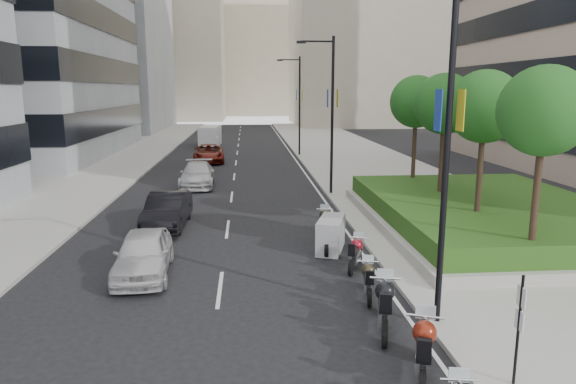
{
  "coord_description": "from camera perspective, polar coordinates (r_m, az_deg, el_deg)",
  "views": [
    {
      "loc": [
        -0.61,
        -11.17,
        6.1
      ],
      "look_at": [
        1.05,
        9.19,
        2.0
      ],
      "focal_mm": 32.0,
      "sensor_mm": 36.0,
      "label": 1
    }
  ],
  "objects": [
    {
      "name": "motorcycle_2",
      "position": [
        13.69,
        10.7,
        -12.32
      ],
      "size": [
        0.92,
        2.39,
        1.21
      ],
      "rotation": [
        0.0,
        0.0,
        1.32
      ],
      "color": "black",
      "rests_on": "ground"
    },
    {
      "name": "tree_3",
      "position": [
        28.66,
        14.07,
        9.66
      ],
      "size": [
        2.8,
        2.8,
        6.3
      ],
      "color": "#332319",
      "rests_on": "planter"
    },
    {
      "name": "car_b",
      "position": [
        23.63,
        -13.26,
        -2.0
      ],
      "size": [
        1.79,
        4.72,
        1.54
      ],
      "primitive_type": "imported",
      "rotation": [
        0.0,
        0.0,
        -0.03
      ],
      "color": "black",
      "rests_on": "ground"
    },
    {
      "name": "delivery_van",
      "position": [
        57.2,
        -8.66,
        6.09
      ],
      "size": [
        2.28,
        5.19,
        2.13
      ],
      "rotation": [
        0.0,
        0.0,
        -0.07
      ],
      "color": "white",
      "rests_on": "ground"
    },
    {
      "name": "sidewalk_right",
      "position": [
        42.7,
        8.4,
        3.11
      ],
      "size": [
        10.0,
        100.0,
        0.15
      ],
      "primitive_type": "cube",
      "color": "#9E9B93",
      "rests_on": "ground"
    },
    {
      "name": "parking_sign",
      "position": [
        11.61,
        24.27,
        -13.28
      ],
      "size": [
        0.06,
        0.32,
        2.5
      ],
      "color": "black",
      "rests_on": "ground"
    },
    {
      "name": "car_c",
      "position": [
        33.29,
        -10.05,
        1.92
      ],
      "size": [
        2.24,
        5.21,
        1.49
      ],
      "primitive_type": "imported",
      "rotation": [
        0.0,
        0.0,
        0.03
      ],
      "color": "#BEBDC0",
      "rests_on": "ground"
    },
    {
      "name": "lane_edge",
      "position": [
        41.84,
        1.3,
        2.97
      ],
      "size": [
        0.12,
        100.0,
        0.01
      ],
      "primitive_type": "cube",
      "color": "silver",
      "rests_on": "ground"
    },
    {
      "name": "building_cream_centre",
      "position": [
        131.83,
        -3.67,
        16.94
      ],
      "size": [
        30.0,
        24.0,
        38.0
      ],
      "primitive_type": "cube",
      "color": "#B7AD93",
      "rests_on": "ground"
    },
    {
      "name": "lamp_post_2",
      "position": [
        47.42,
        1.1,
        10.09
      ],
      "size": [
        2.34,
        0.45,
        9.0
      ],
      "color": "black",
      "rests_on": "ground"
    },
    {
      "name": "car_a",
      "position": [
        17.82,
        -15.77,
        -6.6
      ],
      "size": [
        2.01,
        4.44,
        1.48
      ],
      "primitive_type": "imported",
      "rotation": [
        0.0,
        0.0,
        0.06
      ],
      "color": "silver",
      "rests_on": "ground"
    },
    {
      "name": "ground",
      "position": [
        12.74,
        -1.42,
        -17.26
      ],
      "size": [
        160.0,
        160.0,
        0.0
      ],
      "primitive_type": "plane",
      "color": "black",
      "rests_on": "ground"
    },
    {
      "name": "building_cream_right",
      "position": [
        94.68,
        9.69,
        18.41
      ],
      "size": [
        28.0,
        24.0,
        36.0
      ],
      "primitive_type": "cube",
      "color": "#B7AD93",
      "rests_on": "ground"
    },
    {
      "name": "lane_centre",
      "position": [
        41.62,
        -5.85,
        2.87
      ],
      "size": [
        0.12,
        100.0,
        0.01
      ],
      "primitive_type": "cube",
      "color": "silver",
      "rests_on": "ground"
    },
    {
      "name": "building_cream_left",
      "position": [
        113.05,
        -14.09,
        16.55
      ],
      "size": [
        26.0,
        24.0,
        34.0
      ],
      "primitive_type": "cube",
      "color": "#B7AD93",
      "rests_on": "ground"
    },
    {
      "name": "lamp_post_1",
      "position": [
        29.57,
        4.65,
        9.31
      ],
      "size": [
        2.34,
        0.45,
        9.0
      ],
      "color": "black",
      "rests_on": "ground"
    },
    {
      "name": "planter",
      "position": [
        24.36,
        21.34,
        -3.1
      ],
      "size": [
        10.0,
        14.0,
        0.4
      ],
      "primitive_type": "cube",
      "color": "#A39F97",
      "rests_on": "sidewalk_right"
    },
    {
      "name": "lamp_post_0",
      "position": [
        13.1,
        16.72,
        6.35
      ],
      "size": [
        2.34,
        0.45,
        9.0
      ],
      "color": "black",
      "rests_on": "ground"
    },
    {
      "name": "motorcycle_6",
      "position": [
        21.83,
        4.08,
        -3.39
      ],
      "size": [
        0.7,
        2.09,
        1.04
      ],
      "rotation": [
        0.0,
        0.0,
        1.42
      ],
      "color": "black",
      "rests_on": "ground"
    },
    {
      "name": "motorcycle_1",
      "position": [
        11.77,
        14.84,
        -16.67
      ],
      "size": [
        1.07,
        2.32,
        1.21
      ],
      "rotation": [
        0.0,
        0.0,
        1.22
      ],
      "color": "black",
      "rests_on": "ground"
    },
    {
      "name": "hedge",
      "position": [
        24.23,
        21.44,
        -1.72
      ],
      "size": [
        9.4,
        13.4,
        0.8
      ],
      "primitive_type": "cube",
      "color": "#204C15",
      "rests_on": "planter"
    },
    {
      "name": "tree_0",
      "position": [
        17.7,
        26.58,
        7.98
      ],
      "size": [
        2.8,
        2.8,
        6.3
      ],
      "color": "#332319",
      "rests_on": "planter"
    },
    {
      "name": "tree_2",
      "position": [
        24.9,
        17.02,
        9.31
      ],
      "size": [
        2.8,
        2.8,
        6.3
      ],
      "color": "#332319",
      "rests_on": "planter"
    },
    {
      "name": "building_grey_far",
      "position": [
        84.94,
        -21.56,
        16.6
      ],
      "size": [
        22.0,
        26.0,
        30.0
      ],
      "primitive_type": "cube",
      "color": "gray",
      "rests_on": "ground"
    },
    {
      "name": "motorcycle_3",
      "position": [
        15.66,
        8.91,
        -9.66
      ],
      "size": [
        0.65,
        1.95,
        0.98
      ],
      "rotation": [
        0.0,
        0.0,
        1.39
      ],
      "color": "black",
      "rests_on": "ground"
    },
    {
      "name": "motorcycle_5",
      "position": [
        19.75,
        4.79,
        -4.74
      ],
      "size": [
        1.45,
        2.27,
        1.28
      ],
      "rotation": [
        0.0,
        0.0,
        1.26
      ],
      "color": "black",
      "rests_on": "ground"
    },
    {
      "name": "motorcycle_4",
      "position": [
        17.97,
        7.5,
        -6.8
      ],
      "size": [
        0.95,
        1.88,
        0.99
      ],
      "rotation": [
        0.0,
        0.0,
        1.17
      ],
      "color": "black",
      "rests_on": "ground"
    },
    {
      "name": "car_d",
      "position": [
        44.2,
        -8.8,
        4.26
      ],
      "size": [
        2.85,
        5.57,
        1.5
      ],
      "primitive_type": "imported",
      "rotation": [
        0.0,
        0.0,
        0.07
      ],
      "color": "#62140B",
      "rests_on": "ground"
    },
    {
      "name": "tree_1",
      "position": [
        21.23,
        21.0,
        8.79
      ],
      "size": [
        2.8,
        2.8,
        6.3
      ],
      "color": "#332319",
      "rests_on": "planter"
    },
    {
      "name": "sidewalk_left",
      "position": [
        43.14,
        -19.95,
        2.63
      ],
      "size": [
        8.0,
        100.0,
        0.15
      ],
      "primitive_type": "cube",
      "color": "#9E9B93",
      "rests_on": "ground"
    }
  ]
}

